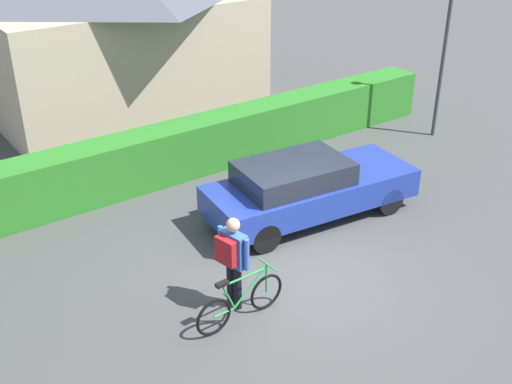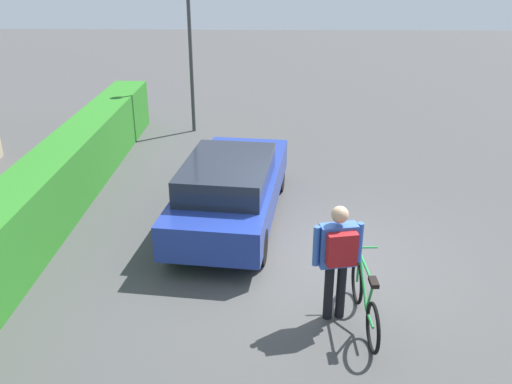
{
  "view_description": "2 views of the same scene",
  "coord_description": "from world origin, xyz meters",
  "px_view_note": "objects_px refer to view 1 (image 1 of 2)",
  "views": [
    {
      "loc": [
        -6.33,
        -7.33,
        6.76
      ],
      "look_at": [
        -0.32,
        1.04,
        1.36
      ],
      "focal_mm": 44.26,
      "sensor_mm": 36.0,
      "label": 1
    },
    {
      "loc": [
        -7.99,
        0.87,
        4.72
      ],
      "look_at": [
        0.82,
        1.11,
        0.87
      ],
      "focal_mm": 38.53,
      "sensor_mm": 36.0,
      "label": 2
    }
  ],
  "objects_px": {
    "parked_car_near": "(307,187)",
    "person_rider": "(232,255)",
    "bicycle": "(241,302)",
    "street_lamp": "(447,29)"
  },
  "relations": [
    {
      "from": "parked_car_near",
      "to": "person_rider",
      "type": "distance_m",
      "value": 3.41
    },
    {
      "from": "parked_car_near",
      "to": "bicycle",
      "type": "distance_m",
      "value": 3.7
    },
    {
      "from": "bicycle",
      "to": "street_lamp",
      "type": "bearing_deg",
      "value": 21.54
    },
    {
      "from": "bicycle",
      "to": "person_rider",
      "type": "height_order",
      "value": "person_rider"
    },
    {
      "from": "bicycle",
      "to": "street_lamp",
      "type": "relative_size",
      "value": 0.38
    },
    {
      "from": "parked_car_near",
      "to": "bicycle",
      "type": "relative_size",
      "value": 2.69
    },
    {
      "from": "person_rider",
      "to": "street_lamp",
      "type": "distance_m",
      "value": 9.52
    },
    {
      "from": "bicycle",
      "to": "street_lamp",
      "type": "xyz_separation_m",
      "value": [
        8.9,
        3.51,
        2.56
      ]
    },
    {
      "from": "parked_car_near",
      "to": "person_rider",
      "type": "xyz_separation_m",
      "value": [
        -2.97,
        -1.64,
        0.33
      ]
    },
    {
      "from": "parked_car_near",
      "to": "person_rider",
      "type": "height_order",
      "value": "person_rider"
    }
  ]
}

